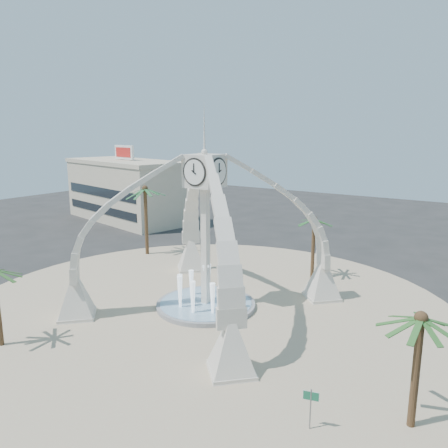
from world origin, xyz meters
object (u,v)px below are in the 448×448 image
Objects in this scene: clock_tower at (205,229)px; street_sign at (311,401)px; palm_north at (314,220)px; palm_east at (421,320)px; palm_west at (145,190)px; fountain at (206,304)px.

street_sign is at bearing -35.45° from clock_tower.
street_sign is (8.68, -20.86, -4.23)m from palm_north.
clock_tower is at bearing 129.17° from street_sign.
palm_east is 2.97× the size of street_sign.
clock_tower is at bearing -109.99° from palm_north.
palm_north is (4.24, 11.66, -0.73)m from clock_tower.
palm_west is (-14.97, 8.84, 1.06)m from clock_tower.
palm_west is at bearing 149.44° from clock_tower.
palm_north is at bearing 125.21° from palm_east.
clock_tower is 8.37× the size of street_sign.
palm_west is at bearing -171.64° from palm_north.
fountain is 18.75m from palm_east.
fountain is 1.22× the size of palm_north.
palm_north reaches higher than fountain.
palm_west is at bearing 131.73° from street_sign.
clock_tower is 2.74× the size of palm_north.
clock_tower is 2.24× the size of fountain.
palm_east is at bearing 21.32° from street_sign.
palm_west is at bearing 154.65° from palm_east.
clock_tower is at bearing -90.00° from fountain.
clock_tower is at bearing 159.68° from palm_east.
palm_north is 22.99m from street_sign.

